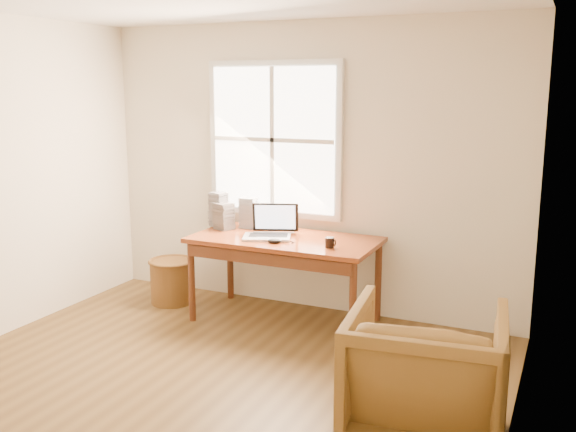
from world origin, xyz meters
name	(u,v)px	position (x,y,z in m)	size (l,w,h in m)	color
room_shell	(170,204)	(-0.02, 0.16, 1.32)	(4.04, 4.54, 2.64)	brown
desk	(285,240)	(0.00, 1.80, 0.73)	(1.60, 0.80, 0.04)	brown
armchair	(425,375)	(1.55, 0.36, 0.40)	(0.86, 0.89, 0.81)	brown
wicker_stool	(172,282)	(-1.18, 1.80, 0.20)	(0.41, 0.41, 0.41)	brown
laptop	(267,222)	(-0.13, 1.71, 0.90)	(0.39, 0.41, 0.29)	#B2B3BA
mouse	(274,241)	(0.00, 1.58, 0.77)	(0.12, 0.07, 0.04)	black
coffee_mug	(330,242)	(0.47, 1.64, 0.79)	(0.07, 0.07, 0.08)	black
cd_stack_a	(249,213)	(-0.47, 2.03, 0.89)	(0.14, 0.13, 0.28)	silver
cd_stack_b	(224,216)	(-0.65, 1.88, 0.87)	(0.16, 0.14, 0.24)	#232328
cd_stack_c	(218,210)	(-0.75, 1.96, 0.91)	(0.14, 0.12, 0.32)	#93939F
cd_stack_d	(263,218)	(-0.33, 2.04, 0.85)	(0.15, 0.14, 0.19)	silver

